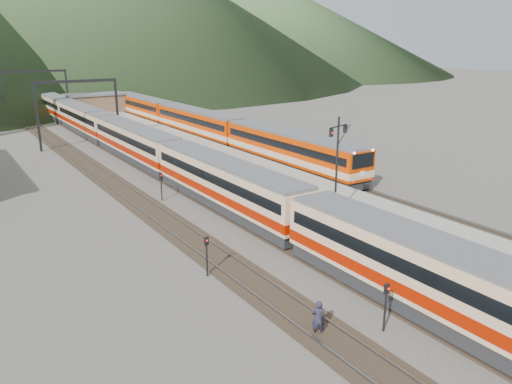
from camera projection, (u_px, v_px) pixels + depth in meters
track_main at (152, 168)px, 49.84m from camera, size 2.60×200.00×0.23m
track_far at (102, 175)px, 47.21m from camera, size 2.60×200.00×0.23m
track_second at (249, 155)px, 55.88m from camera, size 2.60×200.00×0.23m
platform at (210, 161)px, 51.06m from camera, size 8.00×100.00×1.00m
gantry_near at (78, 100)px, 58.76m from camera, size 9.55×0.25×8.00m
gantry_far at (36, 86)px, 78.77m from camera, size 9.55×0.25×8.00m
station_shed at (95, 103)px, 82.48m from camera, size 9.40×4.40×3.10m
hill_c at (231, 14)px, 236.57m from camera, size 160.00×160.00×50.00m
main_train at (136, 144)px, 52.58m from camera, size 2.76×94.70×3.37m
second_train at (199, 123)px, 65.06m from camera, size 2.90×59.49×3.54m
signal_mast at (337, 156)px, 32.37m from camera, size 2.11×0.81×6.62m
short_signal_a at (386, 301)px, 21.46m from camera, size 0.24×0.19×2.27m
short_signal_b at (161, 183)px, 39.50m from camera, size 0.27×0.24×2.27m
short_signal_c at (207, 251)px, 26.61m from camera, size 0.25×0.21×2.27m
worker at (318, 318)px, 21.34m from camera, size 0.72×0.64×1.64m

